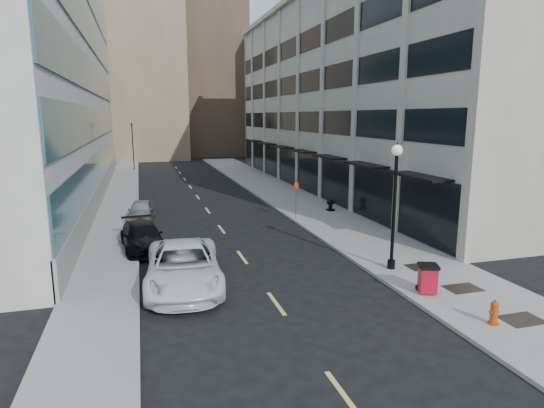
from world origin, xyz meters
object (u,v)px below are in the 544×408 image
car_black_pickup (142,237)px  car_silver_sedan (141,211)px  fire_hydrant (494,312)px  lamppost (395,196)px  trash_bin (428,278)px  sign_post (296,194)px  urn_planter (331,204)px  car_white_van (183,266)px  traffic_signal (132,126)px

car_black_pickup → car_silver_sedan: size_ratio=1.22×
fire_hydrant → lamppost: 6.70m
car_black_pickup → trash_bin: 14.50m
car_black_pickup → trash_bin: size_ratio=4.21×
sign_post → urn_planter: size_ratio=3.16×
car_white_van → fire_hydrant: car_white_van is taller
car_silver_sedan → traffic_signal: bearing=98.0°
traffic_signal → urn_planter: 34.68m
car_black_pickup → sign_post: bearing=16.2°
traffic_signal → urn_planter: (14.10, -31.28, -5.06)m
car_silver_sedan → trash_bin: (10.71, -16.94, 0.09)m
urn_planter → sign_post: bearing=-152.3°
traffic_signal → lamppost: size_ratio=1.21×
car_black_pickup → car_silver_sedan: (0.00, 7.18, -0.02)m
car_black_pickup → lamppost: size_ratio=0.85×
car_silver_sedan → fire_hydrant: (11.20, -19.95, -0.12)m
car_black_pickup → urn_planter: car_black_pickup is taller
trash_bin → sign_post: bearing=113.7°
fire_hydrant → lamppost: (-0.30, 6.00, 2.96)m
car_silver_sedan → urn_planter: 13.46m
car_black_pickup → sign_post: sign_post is taller
trash_bin → car_silver_sedan: bearing=143.5°
sign_post → lamppost: bearing=-83.0°
car_black_pickup → traffic_signal: bearing=84.6°
traffic_signal → sign_post: bearing=-71.9°
car_white_van → car_black_pickup: 6.28m
lamppost → trash_bin: bearing=-93.5°
car_black_pickup → trash_bin: bearing=-48.8°
fire_hydrant → sign_post: bearing=100.8°
car_black_pickup → urn_planter: size_ratio=5.90×
fire_hydrant → lamppost: lamppost is taller
lamppost → urn_planter: size_ratio=6.90×
sign_post → car_black_pickup: bearing=-154.4°
car_silver_sedan → urn_planter: car_silver_sedan is taller
car_white_van → car_silver_sedan: size_ratio=1.60×
car_white_van → lamppost: lamppost is taller
car_white_van → trash_bin: bearing=-17.9°
trash_bin → lamppost: bearing=107.7°
traffic_signal → trash_bin: bearing=-76.3°
lamppost → urn_planter: 13.28m
trash_bin → urn_planter: trash_bin is taller
car_silver_sedan → urn_planter: bearing=1.4°
car_white_van → car_silver_sedan: 13.34m
sign_post → urn_planter: bearing=30.6°
urn_planter → fire_hydrant: bearing=-96.7°
trash_bin → car_white_van: bearing=179.1°
urn_planter → car_white_van: bearing=-134.5°
car_silver_sedan → lamppost: (10.90, -13.95, 2.85)m
fire_hydrant → urn_planter: bearing=90.4°
traffic_signal → car_white_van: (2.30, -43.29, -4.81)m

